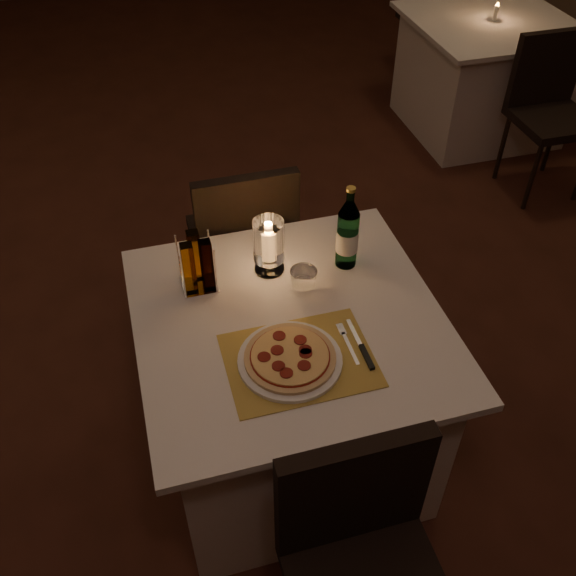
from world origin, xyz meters
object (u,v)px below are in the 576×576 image
object	(u,v)px
main_table	(289,389)
chair_far	(244,235)
tumbler	(303,281)
pizza	(290,357)
water_bottle	(348,235)
hurricane_candle	(269,242)
plate	(290,360)
chair_near	(362,552)
neighbor_table_right	(482,76)

from	to	relation	value
main_table	chair_far	world-z (taller)	chair_far
tumbler	pizza	bearing A→B (deg)	-113.97
water_bottle	hurricane_candle	size ratio (longest dim) A/B	1.54
tumbler	plate	bearing A→B (deg)	-113.95
plate	pizza	bearing A→B (deg)	165.97
tumbler	water_bottle	world-z (taller)	water_bottle
pizza	main_table	bearing A→B (deg)	74.44
chair_far	pizza	world-z (taller)	chair_far
chair_near	water_bottle	size ratio (longest dim) A/B	2.79
plate	neighbor_table_right	distance (m)	3.12
chair_far	tumbler	bearing A→B (deg)	-82.34
chair_far	hurricane_candle	size ratio (longest dim) A/B	4.31
main_table	plate	size ratio (longest dim) A/B	3.12
plate	tumbler	distance (m)	0.32
chair_near	chair_far	size ratio (longest dim) A/B	1.00
chair_near	hurricane_candle	world-z (taller)	hurricane_candle
water_bottle	neighbor_table_right	distance (m)	2.64
main_table	water_bottle	xyz separation A→B (m)	(0.27, 0.22, 0.50)
plate	water_bottle	world-z (taller)	water_bottle
hurricane_candle	neighbor_table_right	xyz separation A→B (m)	(1.96, 1.93, -0.49)
plate	hurricane_candle	size ratio (longest dim) A/B	1.53
chair_far	plate	distance (m)	0.92
main_table	hurricane_candle	size ratio (longest dim) A/B	4.79
main_table	hurricane_candle	bearing A→B (deg)	90.46
tumbler	water_bottle	bearing A→B (deg)	28.35
main_table	tumbler	size ratio (longest dim) A/B	10.87
chair_near	tumbler	bearing A→B (deg)	84.44
chair_near	chair_far	xyz separation A→B (m)	(-0.00, 1.43, 0.00)
pizza	hurricane_candle	distance (m)	0.45
main_table	plate	xyz separation A→B (m)	(-0.05, -0.18, 0.38)
main_table	water_bottle	distance (m)	0.60
pizza	water_bottle	distance (m)	0.52
main_table	tumbler	xyz separation A→B (m)	(0.08, 0.11, 0.41)
main_table	plate	world-z (taller)	plate
chair_near	tumbler	xyz separation A→B (m)	(0.08, 0.83, 0.24)
chair_near	pizza	xyz separation A→B (m)	(-0.05, 0.53, 0.22)
pizza	tumbler	world-z (taller)	tumbler
plate	tumbler	xyz separation A→B (m)	(0.13, 0.29, 0.03)
chair_far	water_bottle	xyz separation A→B (m)	(0.27, -0.50, 0.32)
chair_far	pizza	xyz separation A→B (m)	(-0.05, -0.89, 0.22)
chair_far	hurricane_candle	world-z (taller)	hurricane_candle
hurricane_candle	main_table	bearing A→B (deg)	-89.54
main_table	neighbor_table_right	bearing A→B (deg)	48.12
water_bottle	neighbor_table_right	xyz separation A→B (m)	(1.69, 1.97, -0.50)
pizza	tumbler	size ratio (longest dim) A/B	3.04
tumbler	chair_near	bearing A→B (deg)	-95.56
main_table	tumbler	distance (m)	0.43
chair_far	pizza	size ratio (longest dim) A/B	3.21
plate	chair_far	bearing A→B (deg)	86.80
hurricane_candle	neighbor_table_right	distance (m)	2.79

